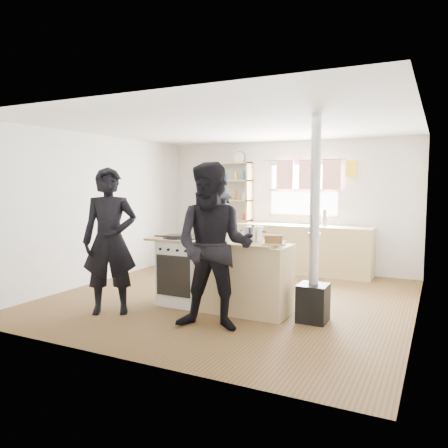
% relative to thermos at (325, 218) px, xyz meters
% --- Properties ---
extents(ground, '(5.00, 5.00, 0.01)m').
position_rel_thermos_xyz_m(ground, '(-0.83, -2.22, -1.05)').
color(ground, brown).
rests_on(ground, ground).
extents(back_counter, '(3.40, 0.55, 0.90)m').
position_rel_thermos_xyz_m(back_counter, '(-0.83, 0.00, -0.59)').
color(back_counter, tan).
rests_on(back_counter, ground).
extents(shelving_unit, '(1.00, 0.28, 1.20)m').
position_rel_thermos_xyz_m(shelving_unit, '(-2.03, 0.12, 0.47)').
color(shelving_unit, tan).
rests_on(shelving_unit, back_counter).
extents(thermos, '(0.10, 0.10, 0.29)m').
position_rel_thermos_xyz_m(thermos, '(0.00, 0.00, 0.00)').
color(thermos, silver).
rests_on(thermos, back_counter).
extents(cooking_island, '(1.97, 0.64, 0.93)m').
position_rel_thermos_xyz_m(cooking_island, '(-0.68, -2.77, -0.58)').
color(cooking_island, silver).
rests_on(cooking_island, ground).
extents(skillet_greens, '(0.34, 0.34, 0.05)m').
position_rel_thermos_xyz_m(skillet_greens, '(-1.34, -2.90, -0.08)').
color(skillet_greens, black).
rests_on(skillet_greens, cooking_island).
extents(roast_tray, '(0.33, 0.30, 0.07)m').
position_rel_thermos_xyz_m(roast_tray, '(-0.75, -2.72, -0.07)').
color(roast_tray, silver).
rests_on(roast_tray, cooking_island).
extents(stockpot_stove, '(0.21, 0.21, 0.17)m').
position_rel_thermos_xyz_m(stockpot_stove, '(-1.22, -2.64, -0.04)').
color(stockpot_stove, '#BEBEC0').
rests_on(stockpot_stove, cooking_island).
extents(stockpot_counter, '(0.29, 0.29, 0.22)m').
position_rel_thermos_xyz_m(stockpot_counter, '(-0.30, -2.67, -0.01)').
color(stockpot_counter, '#BCBCBF').
rests_on(stockpot_counter, cooking_island).
extents(bread_board, '(0.33, 0.28, 0.12)m').
position_rel_thermos_xyz_m(bread_board, '(0.06, -2.87, -0.06)').
color(bread_board, tan).
rests_on(bread_board, cooking_island).
extents(flue_heater, '(0.35, 0.35, 2.50)m').
position_rel_thermos_xyz_m(flue_heater, '(0.54, -2.77, -0.38)').
color(flue_heater, black).
rests_on(flue_heater, ground).
extents(person_near_left, '(0.82, 0.75, 1.89)m').
position_rel_thermos_xyz_m(person_near_left, '(-1.90, -3.60, -0.10)').
color(person_near_left, black).
rests_on(person_near_left, ground).
extents(person_near_right, '(1.07, 0.91, 1.93)m').
position_rel_thermos_xyz_m(person_near_right, '(-0.41, -3.56, -0.08)').
color(person_near_right, black).
rests_on(person_near_right, ground).
extents(person_far, '(1.18, 0.80, 1.68)m').
position_rel_thermos_xyz_m(person_far, '(-1.28, -1.86, -0.20)').
color(person_far, black).
rests_on(person_far, ground).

